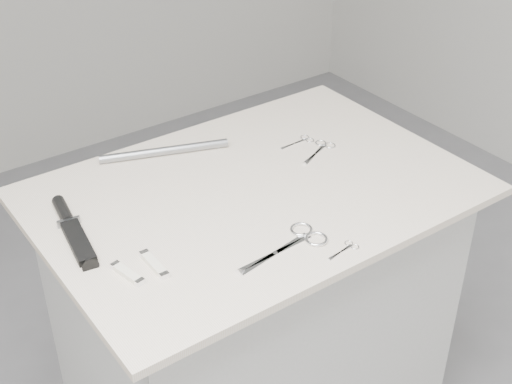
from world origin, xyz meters
TOP-DOWN VIEW (x-y plane):
  - plinth at (0.00, 0.00)m, footprint 0.90×0.60m
  - display_board at (0.00, 0.00)m, footprint 1.00×0.70m
  - large_shears at (-0.05, -0.22)m, footprint 0.22×0.09m
  - embroidery_scissors_a at (0.25, 0.05)m, footprint 0.13×0.08m
  - embroidery_scissors_b at (0.23, 0.11)m, footprint 0.10×0.04m
  - tiny_scissors at (0.02, -0.30)m, footprint 0.08×0.04m
  - sheathed_knife at (-0.42, 0.09)m, footprint 0.07×0.25m
  - pocket_knife_a at (-0.39, -0.11)m, footprint 0.04×0.09m
  - pocket_knife_b at (-0.33, -0.12)m, footprint 0.02×0.10m
  - metal_rail at (-0.10, 0.26)m, footprint 0.31×0.13m

SIDE VIEW (x-z plane):
  - plinth at x=0.00m, z-range 0.00..0.90m
  - display_board at x=0.00m, z-range 0.90..0.92m
  - tiny_scissors at x=0.02m, z-range 0.92..0.92m
  - embroidery_scissors_b at x=0.23m, z-range 0.92..0.92m
  - embroidery_scissors_a at x=0.25m, z-range 0.92..0.92m
  - large_shears at x=-0.05m, z-range 0.92..0.93m
  - pocket_knife_a at x=-0.39m, z-range 0.92..0.93m
  - pocket_knife_b at x=-0.33m, z-range 0.92..0.93m
  - sheathed_knife at x=-0.42m, z-range 0.91..0.95m
  - metal_rail at x=-0.10m, z-range 0.92..0.94m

